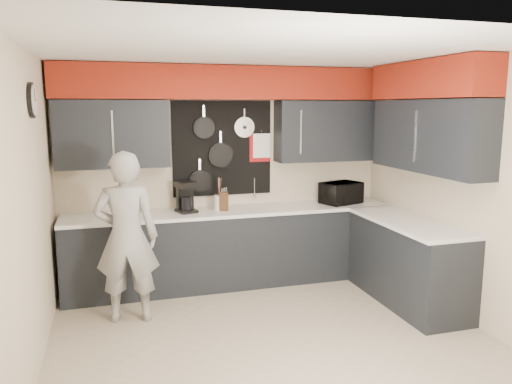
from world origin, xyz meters
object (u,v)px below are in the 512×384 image
object	(u,v)px
knife_block	(224,201)
person	(126,237)
microwave	(341,193)
coffee_maker	(186,196)
utensil_crock	(219,202)

from	to	relation	value
knife_block	person	size ratio (longest dim) A/B	0.13
person	microwave	bearing A→B (deg)	-157.60
microwave	coffee_maker	world-z (taller)	coffee_maker
microwave	coffee_maker	distance (m)	1.95
person	utensil_crock	bearing A→B (deg)	-137.86
knife_block	person	xyz separation A→B (m)	(-1.14, -0.70, -0.17)
utensil_crock	microwave	bearing A→B (deg)	-2.12
utensil_crock	coffee_maker	world-z (taller)	coffee_maker
microwave	utensil_crock	bearing A→B (deg)	158.01
microwave	person	bearing A→B (deg)	174.94
microwave	utensil_crock	world-z (taller)	microwave
microwave	knife_block	xyz separation A→B (m)	(-1.51, -0.00, -0.03)
coffee_maker	knife_block	bearing A→B (deg)	-24.37
knife_block	coffee_maker	world-z (taller)	coffee_maker
utensil_crock	person	size ratio (longest dim) A/B	0.10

